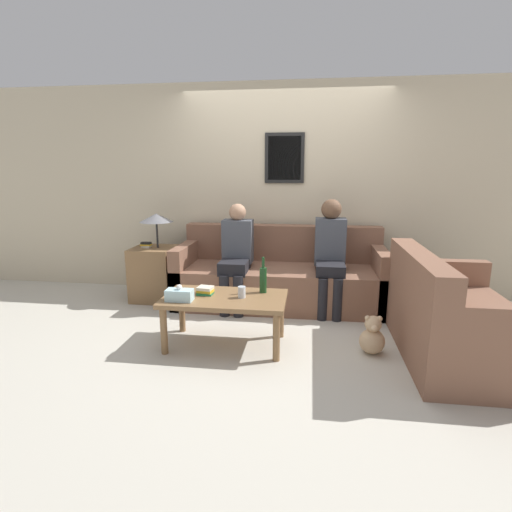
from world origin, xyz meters
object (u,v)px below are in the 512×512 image
at_px(couch_main, 280,278).
at_px(wine_bottle, 263,279).
at_px(coffee_table, 225,303).
at_px(person_right, 330,251).
at_px(couch_side, 454,322).
at_px(person_left, 236,252).
at_px(teddy_bear, 372,337).
at_px(drinking_glass, 242,292).

height_order(couch_main, wine_bottle, couch_main).
height_order(couch_main, coffee_table, couch_main).
bearing_deg(coffee_table, person_right, 47.81).
height_order(couch_main, couch_side, same).
xyz_separation_m(couch_main, person_right, (0.56, -0.17, 0.38)).
height_order(couch_main, person_left, person_left).
relative_size(couch_main, teddy_bear, 6.95).
bearing_deg(coffee_table, wine_bottle, 27.51).
bearing_deg(couch_main, wine_bottle, -94.20).
bearing_deg(teddy_bear, wine_bottle, 170.50).
height_order(wine_bottle, person_right, person_right).
bearing_deg(teddy_bear, coffee_table, -179.74).
distance_m(wine_bottle, teddy_bear, 1.08).
xyz_separation_m(drinking_glass, teddy_bear, (1.15, 0.01, -0.36)).
bearing_deg(teddy_bear, couch_main, 126.21).
height_order(drinking_glass, person_left, person_left).
xyz_separation_m(wine_bottle, person_left, (-0.41, 0.85, 0.06)).
distance_m(couch_main, coffee_table, 1.30).
bearing_deg(person_left, couch_side, -26.01).
xyz_separation_m(person_left, teddy_bear, (1.39, -1.02, -0.50)).
relative_size(coffee_table, person_left, 0.92).
bearing_deg(wine_bottle, couch_main, 85.80).
relative_size(couch_side, person_right, 1.19).
bearing_deg(drinking_glass, teddy_bear, 0.62).
bearing_deg(wine_bottle, coffee_table, -152.49).
bearing_deg(person_right, coffee_table, -132.19).
relative_size(wine_bottle, teddy_bear, 0.97).
bearing_deg(couch_side, teddy_bear, 91.76).
xyz_separation_m(couch_main, couch_side, (1.56, -1.21, 0.00)).
relative_size(couch_side, drinking_glass, 14.64).
distance_m(person_left, teddy_bear, 1.79).
xyz_separation_m(drinking_glass, person_right, (0.81, 1.07, 0.18)).
bearing_deg(coffee_table, couch_side, 0.76).
xyz_separation_m(coffee_table, drinking_glass, (0.16, -0.01, 0.11)).
bearing_deg(drinking_glass, couch_side, 1.03).
bearing_deg(person_left, teddy_bear, -36.27).
relative_size(couch_main, person_right, 1.92).
xyz_separation_m(person_left, person_right, (1.05, 0.04, 0.04)).
relative_size(couch_side, wine_bottle, 4.46).
distance_m(couch_side, teddy_bear, 0.68).
distance_m(couch_main, teddy_bear, 1.53).
bearing_deg(person_right, drinking_glass, -127.09).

